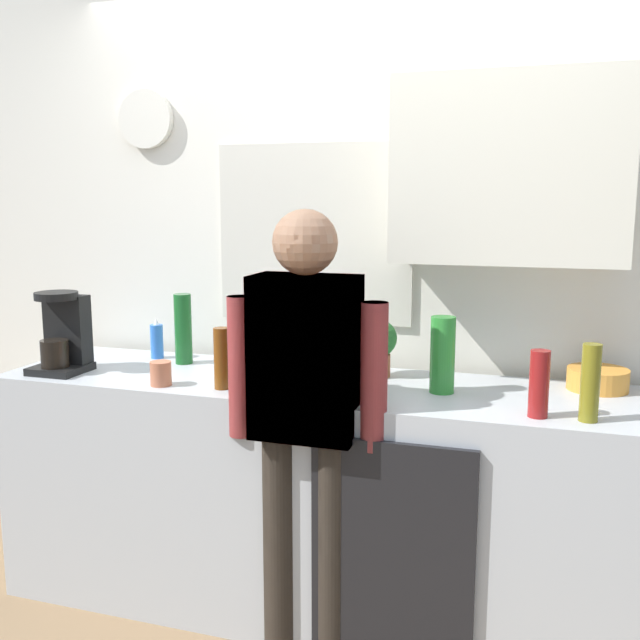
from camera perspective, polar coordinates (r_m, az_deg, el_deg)
The scene contains 16 objects.
kitchen_counter at distance 2.91m, azimuth 0.84°, elevation -13.99°, with size 2.63×0.64×0.93m, color #B2B7BC.
dishwasher_panel at distance 2.57m, azimuth 5.67°, elevation -18.56°, with size 0.56×0.02×0.84m, color black.
back_wall_assembly at distance 3.04m, azimuth 4.53°, elevation 4.55°, with size 4.23×0.42×2.60m.
coffee_maker at distance 3.10m, azimuth -19.75°, elevation -1.19°, with size 0.20×0.20×0.33m.
bottle_clear_soda at distance 2.63m, azimuth 9.71°, elevation -2.74°, with size 0.09×0.09×0.28m, color #2D8C33.
bottle_dark_sauce at distance 2.65m, azimuth 2.13°, elevation -3.63°, with size 0.06×0.06×0.18m, color black.
bottle_red_vinegar at distance 2.42m, azimuth 17.02°, elevation -4.88°, with size 0.06×0.06×0.22m, color maroon.
bottle_olive_oil at distance 2.42m, azimuth 20.68°, elevation -4.69°, with size 0.06×0.06×0.25m, color olive.
bottle_green_wine at distance 3.11m, azimuth -10.82°, elevation -0.70°, with size 0.07×0.07×0.30m, color #195923.
bottle_amber_beer at distance 2.68m, azimuth -7.81°, elevation -3.04°, with size 0.06×0.06×0.23m, color brown.
cup_terracotta_mug at distance 2.78m, azimuth -12.54°, elevation -4.17°, with size 0.08×0.08×0.09m, color #B26647.
mixing_bowl at distance 2.85m, azimuth 21.20°, elevation -4.40°, with size 0.22×0.22×0.08m, color orange.
potted_plant at distance 2.84m, azimuth 4.63°, elevation -1.90°, with size 0.15×0.15×0.23m.
dish_soap at distance 3.25m, azimuth -12.84°, elevation -1.62°, with size 0.06×0.06×0.18m.
person_at_sink at distance 2.48m, azimuth -1.16°, elevation -6.41°, with size 0.57×0.22×1.60m.
person_guest at distance 2.48m, azimuth -1.16°, elevation -6.41°, with size 0.57×0.22×1.60m.
Camera 1 is at (0.77, -2.25, 1.63)m, focal length 40.26 mm.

